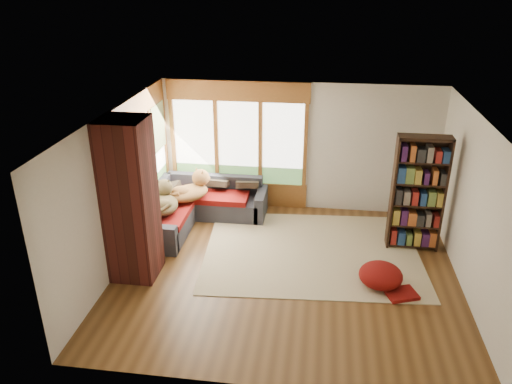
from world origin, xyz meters
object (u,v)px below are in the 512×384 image
(brick_chimney, at_px, (130,201))
(pouf, at_px, (381,275))
(bookshelf, at_px, (418,194))
(dog_brindle, at_px, (164,196))
(area_rug, at_px, (312,251))
(sectional_sofa, at_px, (195,204))
(dog_tan, at_px, (191,185))

(brick_chimney, bearing_deg, pouf, 2.52)
(bookshelf, xyz_separation_m, dog_brindle, (-4.48, -0.10, -0.27))
(area_rug, bearing_deg, dog_brindle, 173.14)
(bookshelf, bearing_deg, pouf, -116.56)
(sectional_sofa, xyz_separation_m, dog_brindle, (-0.38, -0.67, 0.46))
(brick_chimney, relative_size, dog_brindle, 2.90)
(area_rug, relative_size, pouf, 5.47)
(brick_chimney, distance_m, pouf, 4.04)
(bookshelf, height_order, dog_tan, bookshelf)
(dog_brindle, bearing_deg, pouf, -121.70)
(sectional_sofa, distance_m, dog_brindle, 0.90)
(bookshelf, bearing_deg, sectional_sofa, 172.06)
(bookshelf, distance_m, dog_brindle, 4.49)
(sectional_sofa, height_order, bookshelf, bookshelf)
(area_rug, bearing_deg, sectional_sofa, 156.92)
(brick_chimney, relative_size, dog_tan, 2.68)
(sectional_sofa, bearing_deg, area_rug, -22.61)
(sectional_sofa, xyz_separation_m, pouf, (3.44, -1.88, -0.11))
(bookshelf, height_order, dog_brindle, bookshelf)
(dog_tan, bearing_deg, area_rug, -70.26)
(brick_chimney, bearing_deg, dog_tan, 77.11)
(brick_chimney, xyz_separation_m, pouf, (3.89, 0.17, -1.10))
(brick_chimney, relative_size, sectional_sofa, 1.18)
(sectional_sofa, relative_size, bookshelf, 1.07)
(brick_chimney, bearing_deg, dog_brindle, 87.41)
(sectional_sofa, distance_m, area_rug, 2.57)
(dog_tan, height_order, dog_brindle, dog_tan)
(brick_chimney, xyz_separation_m, dog_brindle, (0.06, 1.38, -0.54))
(brick_chimney, height_order, sectional_sofa, brick_chimney)
(area_rug, height_order, pouf, pouf)
(pouf, relative_size, dog_tan, 0.70)
(dog_tan, bearing_deg, pouf, -76.87)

